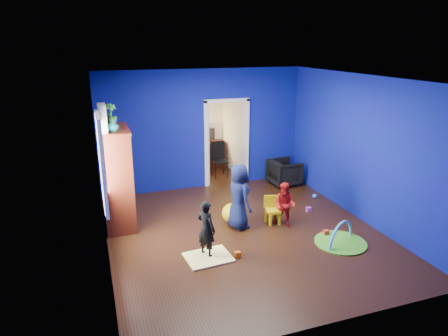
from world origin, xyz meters
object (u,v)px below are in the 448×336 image
object	(u,v)px
armchair	(284,172)
study_desk	(209,154)
toddler_red	(285,205)
vase	(113,126)
child_navy	(239,196)
crt_tv	(118,176)
hopper_ball	(232,213)
folding_chair	(220,161)
play_mat	(340,243)
child_black	(206,229)
tv_armoire	(116,178)
kid_chair	(273,211)

from	to	relation	value
armchair	study_desk	size ratio (longest dim) A/B	0.81
toddler_red	study_desk	world-z (taller)	toddler_red
vase	study_desk	size ratio (longest dim) A/B	0.25
armchair	study_desk	world-z (taller)	study_desk
child_navy	crt_tv	world-z (taller)	child_navy
study_desk	hopper_ball	bearing A→B (deg)	-99.98
child_navy	crt_tv	xyz separation A→B (m)	(-2.16, 0.89, 0.37)
folding_chair	play_mat	bearing A→B (deg)	-77.87
armchair	child_black	xyz separation A→B (m)	(-2.88, -2.77, 0.18)
child_black	tv_armoire	distance (m)	2.22
tv_armoire	study_desk	distance (m)	4.22
child_black	vase	distance (m)	2.49
kid_chair	study_desk	distance (m)	4.03
tv_armoire	folding_chair	world-z (taller)	tv_armoire
crt_tv	folding_chair	distance (m)	3.54
play_mat	study_desk	distance (m)	5.29
armchair	study_desk	distance (m)	2.47
child_navy	folding_chair	distance (m)	3.09
child_black	folding_chair	distance (m)	4.15
study_desk	tv_armoire	bearing A→B (deg)	-132.20
vase	child_navy	bearing A→B (deg)	-14.98
crt_tv	study_desk	xyz separation A→B (m)	(2.76, 3.09, -0.65)
toddler_red	tv_armoire	bearing A→B (deg)	-151.62
play_mat	child_navy	bearing A→B (deg)	141.20
vase	study_desk	bearing A→B (deg)	50.42
armchair	kid_chair	bearing A→B (deg)	143.69
armchair	play_mat	world-z (taller)	armchair
hopper_ball	kid_chair	distance (m)	0.83
toddler_red	kid_chair	size ratio (longest dim) A/B	1.80
crt_tv	play_mat	distance (m)	4.36
child_black	tv_armoire	bearing A→B (deg)	5.83
tv_armoire	crt_tv	size ratio (longest dim) A/B	2.80
toddler_red	vase	size ratio (longest dim) A/B	4.17
vase	hopper_ball	bearing A→B (deg)	-8.94
vase	folding_chair	xyz separation A→B (m)	(2.80, 2.43, -1.61)
child_black	vase	world-z (taller)	vase
vase	tv_armoire	bearing A→B (deg)	90.00
child_black	crt_tv	xyz separation A→B (m)	(-1.25, 1.74, 0.52)
armchair	child_navy	bearing A→B (deg)	130.40
kid_chair	child_black	bearing A→B (deg)	-140.85
toddler_red	play_mat	size ratio (longest dim) A/B	0.97
toddler_red	folding_chair	bearing A→B (deg)	143.33
armchair	hopper_ball	size ratio (longest dim) A/B	1.78
crt_tv	tv_armoire	bearing A→B (deg)	180.00
play_mat	folding_chair	distance (m)	4.36
tv_armoire	hopper_ball	size ratio (longest dim) A/B	4.87
play_mat	child_black	bearing A→B (deg)	171.25
play_mat	folding_chair	world-z (taller)	folding_chair
hopper_ball	study_desk	size ratio (longest dim) A/B	0.46
toddler_red	folding_chair	world-z (taller)	folding_chair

